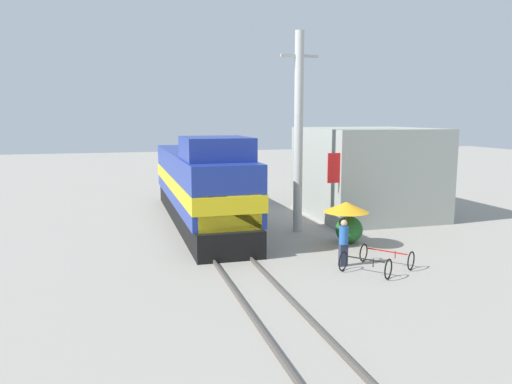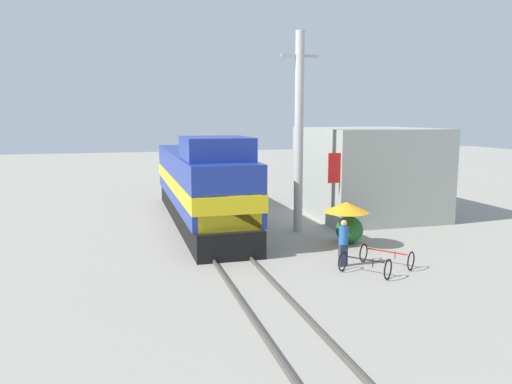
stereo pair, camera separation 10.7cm
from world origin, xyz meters
name	(u,v)px [view 1 (the left image)]	position (x,y,z in m)	size (l,w,h in m)	color
ground_plane	(224,251)	(0.00, 0.00, 0.00)	(120.00, 120.00, 0.00)	gray
rail_near	(206,251)	(-0.72, 0.00, 0.07)	(0.08, 37.80, 0.15)	#4C4742
rail_far	(241,248)	(0.72, 0.00, 0.07)	(0.08, 37.80, 0.15)	#4C4742
locomotive	(200,186)	(0.00, 5.52, 1.98)	(2.96, 15.19, 4.61)	black
utility_pole	(298,133)	(4.16, 2.53, 4.72)	(1.80, 0.42, 9.32)	#B2B2AD
vendor_umbrella	(346,207)	(5.07, -0.80, 1.73)	(1.89, 1.89, 1.94)	#4C4C4C
billboard_sign	(347,173)	(6.45, 2.01, 2.82)	(2.00, 0.12, 3.77)	#595959
shrub_cluster	(349,230)	(5.55, -0.16, 0.59)	(1.18, 1.18, 1.18)	#236028
person_bystander	(344,241)	(3.81, -3.21, 0.94)	(0.34, 0.34, 1.74)	#2D3347
bicycle	(387,256)	(5.38, -3.60, 0.35)	(1.70, 1.90, 0.69)	black
bicycle_spare	(365,265)	(4.08, -4.38, 0.37)	(1.65, 1.76, 0.72)	black
building_block_distant	(367,172)	(9.24, 5.26, 2.42)	(6.37, 6.88, 4.84)	#999E93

